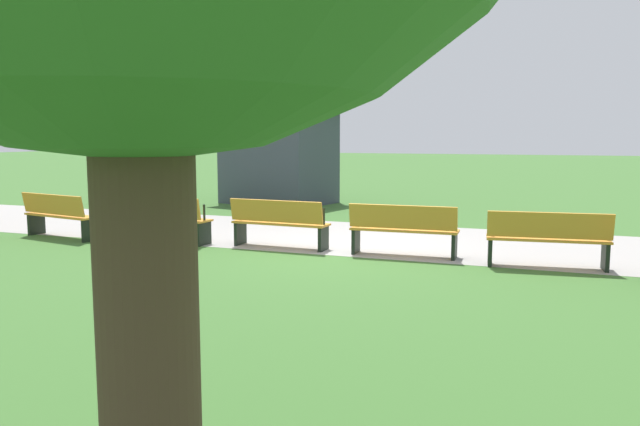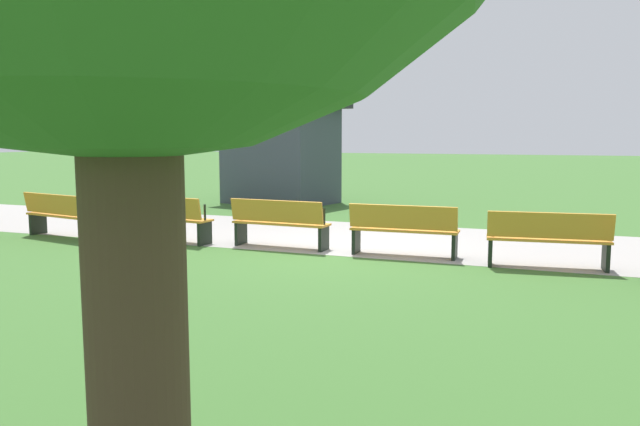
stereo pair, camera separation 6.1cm
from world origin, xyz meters
name	(u,v)px [view 1 (the left image)]	position (x,y,z in m)	size (l,w,h in m)	color
ground_plane	(340,251)	(0.00, 0.00, 0.00)	(120.00, 120.00, 0.00)	#3D6B2D
path_paving	(366,238)	(0.00, 1.58, 0.00)	(39.37, 4.01, 0.01)	#A39E99
bench_3	(59,215)	(-5.68, -0.61, 0.47)	(1.86, 0.81, 0.89)	orange
bench_4	(166,218)	(-3.42, -0.26, 0.47)	(1.84, 0.68, 0.89)	orange
bench_5	(279,222)	(-1.14, -0.09, 0.47)	(1.82, 0.54, 0.89)	orange
bench_6	(403,229)	(1.14, -0.09, 0.47)	(1.82, 0.54, 0.89)	orange
bench_7	(548,238)	(3.42, -0.26, 0.47)	(1.84, 0.68, 0.89)	orange
kiosk	(279,151)	(-4.30, 6.93, 1.55)	(4.00, 3.36, 3.03)	#38424C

